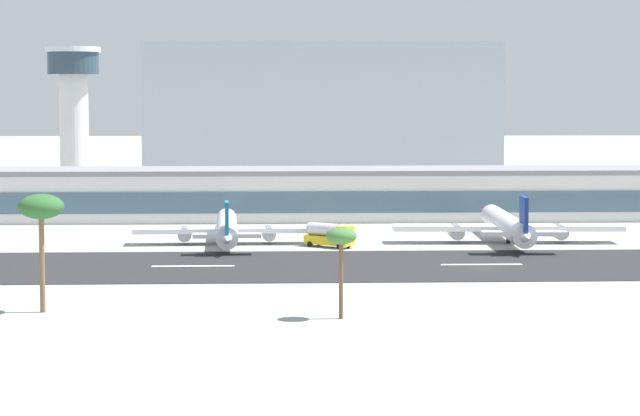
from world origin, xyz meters
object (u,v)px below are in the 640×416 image
distant_hotel_block (321,110)px  airliner_navy_tail_gate_1 (508,226)px  control_tower (74,108)px  palm_tree_1 (341,239)px  service_fuel_truck_1 (329,235)px  palm_tree_0 (41,209)px  terminal_building (348,193)px  airliner_blue_tail_gate_0 (227,229)px

distant_hotel_block → airliner_navy_tail_gate_1: size_ratio=2.53×
control_tower → distant_hotel_block: distant_hotel_block is taller
distant_hotel_block → palm_tree_1: (-9.72, -267.46, -12.15)m
airliner_navy_tail_gate_1 → service_fuel_truck_1: bearing=100.6°
airliner_navy_tail_gate_1 → palm_tree_0: bearing=138.0°
control_tower → airliner_navy_tail_gate_1: (85.01, -85.40, -19.52)m
terminal_building → service_fuel_truck_1: size_ratio=24.77×
terminal_building → distant_hotel_block: (1.18, 147.33, 15.82)m
palm_tree_0 → palm_tree_1: size_ratio=1.33×
control_tower → airliner_blue_tail_gate_0: bearing=-66.2°
terminal_building → palm_tree_0: (-42.19, -114.38, 6.59)m
distant_hotel_block → airliner_navy_tail_gate_1: 196.01m
palm_tree_1 → airliner_blue_tail_gate_0: bearing=101.3°
airliner_blue_tail_gate_0 → airliner_navy_tail_gate_1: (47.38, -0.14, 0.23)m
palm_tree_1 → service_fuel_truck_1: bearing=88.2°
distant_hotel_block → service_fuel_truck_1: 199.32m
airliner_blue_tail_gate_0 → palm_tree_1: size_ratio=3.97×
control_tower → service_fuel_truck_1: size_ratio=4.40×
airliner_navy_tail_gate_1 → service_fuel_truck_1: airliner_navy_tail_gate_1 is taller
control_tower → airliner_blue_tail_gate_0: size_ratio=0.90×
distant_hotel_block → service_fuel_truck_1: (-7.53, -198.27, -18.95)m
airliner_blue_tail_gate_0 → palm_tree_1: 75.49m
distant_hotel_block → palm_tree_0: 265.43m
terminal_building → palm_tree_1: (-8.55, -120.14, 3.67)m
airliner_blue_tail_gate_0 → palm_tree_0: (-18.93, -68.03, 9.06)m
palm_tree_0 → airliner_blue_tail_gate_0: bearing=74.5°
service_fuel_truck_1 → palm_tree_1: (-2.19, -69.19, 6.79)m
control_tower → airliner_blue_tail_gate_0: (37.63, -85.26, -19.74)m
airliner_navy_tail_gate_1 → palm_tree_0: 95.31m
distant_hotel_block → airliner_blue_tail_gate_0: size_ratio=2.75×
control_tower → palm_tree_1: size_ratio=3.59×
control_tower → distant_hotel_block: size_ratio=0.33×
distant_hotel_block → palm_tree_1: bearing=-92.1°
service_fuel_truck_1 → palm_tree_1: bearing=-53.2°
service_fuel_truck_1 → palm_tree_0: palm_tree_0 is taller
control_tower → airliner_navy_tail_gate_1: control_tower is taller
distant_hotel_block → palm_tree_0: distant_hotel_block is taller
control_tower → service_fuel_truck_1: (54.54, -89.86, -20.39)m
airliner_blue_tail_gate_0 → palm_tree_1: bearing=-170.5°
control_tower → service_fuel_truck_1: control_tower is taller
service_fuel_truck_1 → terminal_building: bearing=121.5°
terminal_building → service_fuel_truck_1: terminal_building is taller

